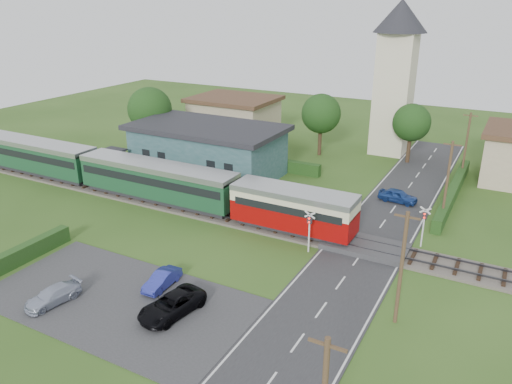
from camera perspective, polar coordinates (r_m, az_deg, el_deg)
The scene contains 30 objects.
ground at distance 40.42m, azimuth -2.20°, elevation -4.56°, with size 120.00×120.00×0.00m, color #2D4C19.
railway_track at distance 41.94m, azimuth -0.81°, elevation -3.38°, with size 76.00×3.20×0.49m.
road at distance 36.89m, azimuth 11.45°, elevation -7.65°, with size 6.00×70.00×0.05m, color #28282B.
car_park at distance 32.93m, azimuth -15.40°, elevation -11.83°, with size 17.00×9.00×0.08m, color #333335.
crossing_deck at distance 38.51m, azimuth 12.38°, elevation -6.09°, with size 6.20×3.40×0.45m, color #333335.
platform at distance 49.50m, azimuth -9.16°, elevation 0.44°, with size 30.00×3.00×0.45m, color gray.
equipment_hut at distance 54.05m, azimuth -16.05°, elevation 3.37°, with size 2.30×2.30×2.55m.
station_building at distance 53.17m, azimuth -5.56°, elevation 4.89°, with size 16.00×9.00×5.30m.
train at distance 48.25m, azimuth -14.18°, elevation 1.96°, with size 43.20×2.90×3.40m.
church_tower at distance 61.25m, azimuth 15.73°, elevation 13.60°, with size 6.00×6.00×17.60m.
house_west at distance 67.19m, azimuth -2.49°, elevation 8.53°, with size 10.80×8.80×5.50m.
hedge_carpark at distance 39.21m, azimuth -25.76°, elevation -6.73°, with size 0.80×9.00×1.20m, color #193814.
hedge_roadside at distance 50.42m, azimuth 21.58°, elevation 0.01°, with size 0.80×18.00×1.20m, color #193814.
hedge_station at distance 57.39m, azimuth -2.99°, elevation 4.07°, with size 22.00×0.80×1.30m, color #193814.
tree_a at distance 60.74m, azimuth -12.04°, elevation 9.21°, with size 5.20×5.20×8.00m.
tree_b at distance 59.40m, azimuth 7.45°, elevation 8.87°, with size 4.60×4.60×7.34m.
tree_c at distance 58.70m, azimuth 17.36°, elevation 7.57°, with size 4.20×4.20×6.78m.
utility_pole_b at distance 29.21m, azimuth 16.29°, elevation -8.26°, with size 1.40×0.22×7.00m.
utility_pole_c at distance 43.79m, azimuth 21.01°, elevation 1.20°, with size 1.40×0.22×7.00m.
utility_pole_d at distance 55.25m, azimuth 22.88°, elevation 4.93°, with size 1.40×0.22×7.00m.
crossing_signal_near at distance 36.61m, azimuth 6.12°, elevation -3.84°, with size 0.84×0.28×3.28m.
crossing_signal_far at distance 39.19m, azimuth 18.65°, elevation -3.16°, with size 0.84×0.28×3.28m.
streetlamp_west at distance 67.00m, azimuth -9.92°, elevation 8.41°, with size 0.30×0.30×5.15m.
streetlamp_east at distance 60.11m, azimuth 25.06°, elevation 5.24°, with size 0.30×0.30×5.15m.
car_on_road at distance 47.65m, azimuth 15.91°, elevation -0.42°, with size 1.42×3.53×1.20m, color navy.
car_park_blue at distance 33.34m, azimuth -10.70°, elevation -9.82°, with size 1.09×3.13×1.03m, color navy.
car_park_silver at distance 33.62m, azimuth -22.20°, elevation -10.90°, with size 1.43×3.52×1.02m, color #A1A9BE.
car_park_dark at distance 30.63m, azimuth -9.60°, elevation -12.60°, with size 2.01×4.35×1.21m, color black.
pedestrian_near at distance 44.73m, azimuth -2.05°, elevation 0.06°, with size 0.71×0.47×1.95m, color gray.
pedestrian_far at distance 51.36m, azimuth -13.62°, elevation 2.24°, with size 0.90×0.70×1.85m, color gray.
Camera 1 is at (18.61, -31.26, 17.61)m, focal length 35.00 mm.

